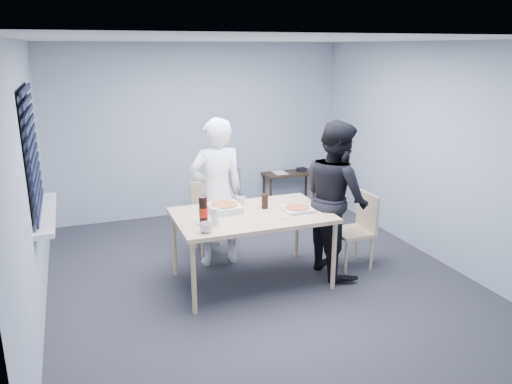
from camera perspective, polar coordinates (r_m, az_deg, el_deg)
name	(u,v)px	position (r m, az deg, el deg)	size (l,w,h in m)	color
room	(35,161)	(5.42, -23.91, 3.26)	(5.00, 5.00, 5.00)	#2A292E
dining_table	(252,218)	(5.39, -0.50, -3.04)	(1.65, 1.05, 0.80)	beige
chair_far	(209,212)	(6.37, -5.38, -2.26)	(0.42, 0.42, 0.89)	beige
chair_right	(359,225)	(6.02, 11.69, -3.68)	(0.42, 0.42, 0.89)	beige
person_white	(217,193)	(5.87, -4.50, -0.07)	(0.65, 0.42, 1.77)	white
person_black	(336,198)	(5.71, 9.12, -0.69)	(0.86, 0.47, 1.77)	black
side_table	(289,177)	(8.14, 3.80, 1.69)	(0.85, 0.38, 0.57)	#342518
stool	(230,202)	(7.24, -3.04, -1.15)	(0.34, 0.34, 0.48)	black
backpack	(230,182)	(7.14, -3.04, 1.20)	(0.29, 0.21, 0.41)	slate
pizza_box_a	(224,208)	(5.44, -3.65, -1.80)	(0.34, 0.34, 0.09)	silver
pizza_box_b	(297,209)	(5.48, 4.72, -1.91)	(0.31, 0.31, 0.04)	silver
mug_a	(206,227)	(4.85, -5.73, -4.05)	(0.12, 0.12, 0.10)	silver
mug_b	(241,201)	(5.65, -1.71, -1.01)	(0.10, 0.10, 0.09)	silver
cola_glass	(265,201)	(5.52, 1.02, -1.06)	(0.07, 0.07, 0.16)	black
soda_bottle	(203,211)	(5.04, -6.04, -2.16)	(0.09, 0.09, 0.29)	black
plastic_cups	(215,217)	(5.02, -4.68, -2.83)	(0.07, 0.07, 0.18)	silver
rubber_band	(283,219)	(5.20, 3.10, -3.12)	(0.05, 0.05, 0.00)	red
papers	(280,173)	(8.09, 2.76, 2.22)	(0.20, 0.27, 0.00)	white
black_box	(301,170)	(8.21, 5.22, 2.58)	(0.14, 0.10, 0.06)	black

